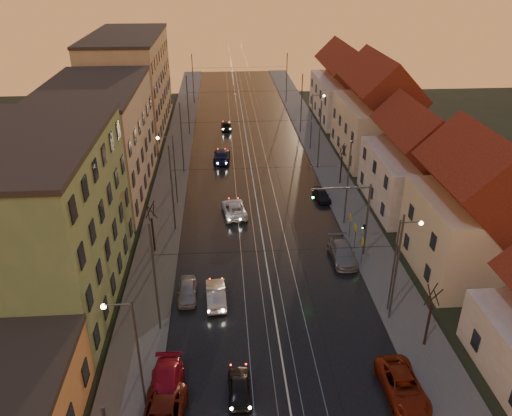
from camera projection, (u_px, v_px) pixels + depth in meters
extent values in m
cube|color=black|center=(251.00, 167.00, 64.93)|extent=(16.00, 120.00, 0.04)
cube|color=#4C4C4C|center=(174.00, 169.00, 64.27)|extent=(4.00, 120.00, 0.15)
cube|color=#4C4C4C|center=(327.00, 165.00, 65.53)|extent=(4.00, 120.00, 0.15)
cube|color=gray|center=(234.00, 167.00, 64.77)|extent=(0.06, 120.00, 0.03)
cube|color=gray|center=(245.00, 167.00, 64.86)|extent=(0.06, 120.00, 0.03)
cube|color=gray|center=(257.00, 167.00, 64.96)|extent=(0.06, 120.00, 0.03)
cube|color=gray|center=(268.00, 167.00, 65.05)|extent=(0.06, 120.00, 0.03)
cube|color=#5D8454|center=(41.00, 224.00, 37.77)|extent=(10.00, 18.00, 13.00)
cube|color=tan|center=(98.00, 142.00, 55.78)|extent=(10.00, 20.00, 12.00)
cube|color=#988662|center=(130.00, 84.00, 76.67)|extent=(10.00, 24.00, 14.00)
cube|color=beige|center=(469.00, 236.00, 42.19)|extent=(8.50, 10.00, 7.00)
pyramid|color=#561913|center=(482.00, 177.00, 39.74)|extent=(8.67, 10.20, 3.80)
cube|color=beige|center=(414.00, 180.00, 53.97)|extent=(9.00, 12.00, 6.00)
pyramid|color=#561913|center=(420.00, 139.00, 51.89)|extent=(9.18, 12.24, 3.20)
cube|color=beige|center=(376.00, 130.00, 66.97)|extent=(9.00, 14.00, 7.50)
pyramid|color=#561913|center=(380.00, 87.00, 64.36)|extent=(9.18, 14.28, 4.00)
cube|color=beige|center=(345.00, 99.00, 83.20)|extent=(9.00, 16.00, 6.50)
pyramid|color=#561913|center=(347.00, 68.00, 80.94)|extent=(9.18, 16.32, 3.50)
cylinder|color=#595B60|center=(155.00, 279.00, 34.79)|extent=(0.16, 0.16, 9.00)
cylinder|color=#595B60|center=(396.00, 270.00, 35.87)|extent=(0.16, 0.16, 9.00)
cylinder|color=#595B60|center=(172.00, 189.00, 48.13)|extent=(0.16, 0.16, 9.00)
cylinder|color=#595B60|center=(347.00, 184.00, 49.21)|extent=(0.16, 0.16, 9.00)
cylinder|color=#595B60|center=(182.00, 139.00, 61.47)|extent=(0.16, 0.16, 9.00)
cylinder|color=#595B60|center=(320.00, 135.00, 62.55)|extent=(0.16, 0.16, 9.00)
cylinder|color=#595B60|center=(188.00, 106.00, 74.80)|extent=(0.16, 0.16, 9.00)
cylinder|color=#595B60|center=(301.00, 104.00, 75.88)|extent=(0.16, 0.16, 9.00)
cylinder|color=#595B60|center=(193.00, 79.00, 90.81)|extent=(0.16, 0.16, 9.00)
cylinder|color=#595B60|center=(287.00, 78.00, 91.89)|extent=(0.16, 0.16, 9.00)
cylinder|color=#595B60|center=(139.00, 357.00, 28.78)|extent=(0.14, 0.14, 8.00)
cylinder|color=#595B60|center=(117.00, 305.00, 27.01)|extent=(1.60, 0.10, 0.10)
sphere|color=#FFD88C|center=(103.00, 307.00, 27.01)|extent=(0.32, 0.32, 0.32)
cylinder|color=#595B60|center=(394.00, 268.00, 37.00)|extent=(0.14, 0.14, 8.00)
cylinder|color=#595B60|center=(411.00, 222.00, 35.33)|extent=(1.60, 0.10, 0.10)
sphere|color=#FFD88C|center=(421.00, 223.00, 35.42)|extent=(0.32, 0.32, 0.32)
cylinder|color=#595B60|center=(175.00, 170.00, 53.68)|extent=(0.14, 0.14, 8.00)
cylinder|color=#595B60|center=(165.00, 137.00, 51.91)|extent=(1.60, 0.10, 0.10)
sphere|color=#FFD88C|center=(158.00, 138.00, 51.91)|extent=(0.32, 0.32, 0.32)
cylinder|color=#595B60|center=(311.00, 122.00, 69.01)|extent=(0.14, 0.14, 8.00)
cylinder|color=#595B60|center=(319.00, 95.00, 67.34)|extent=(1.60, 0.10, 0.10)
sphere|color=#FFD88C|center=(324.00, 96.00, 67.43)|extent=(0.32, 0.32, 0.32)
cylinder|color=#595B60|center=(367.00, 221.00, 44.31)|extent=(0.20, 0.20, 7.20)
cylinder|color=#595B60|center=(341.00, 188.00, 42.65)|extent=(5.20, 0.14, 0.14)
imported|color=black|center=(313.00, 195.00, 42.77)|extent=(0.15, 0.18, 0.90)
sphere|color=#19FF3F|center=(313.00, 197.00, 42.73)|extent=(0.20, 0.20, 0.20)
cylinder|color=black|center=(153.00, 235.00, 45.72)|extent=(0.18, 0.18, 3.50)
cylinder|color=black|center=(153.00, 210.00, 44.65)|extent=(0.37, 0.92, 1.61)
cylinder|color=black|center=(150.00, 210.00, 44.77)|extent=(0.91, 0.40, 1.61)
cylinder|color=black|center=(148.00, 211.00, 44.47)|extent=(0.37, 0.92, 1.61)
cylinder|color=black|center=(152.00, 212.00, 44.38)|extent=(0.84, 0.54, 1.62)
cylinder|color=black|center=(428.00, 326.00, 34.55)|extent=(0.18, 0.18, 3.50)
cylinder|color=black|center=(436.00, 295.00, 33.49)|extent=(0.37, 0.92, 1.61)
cylinder|color=black|center=(431.00, 294.00, 33.60)|extent=(0.91, 0.40, 1.61)
cylinder|color=black|center=(431.00, 297.00, 33.31)|extent=(0.37, 0.92, 1.61)
cylinder|color=black|center=(437.00, 298.00, 33.21)|extent=(0.84, 0.54, 1.62)
cylinder|color=black|center=(341.00, 171.00, 59.46)|extent=(0.18, 0.18, 3.50)
cylinder|color=black|center=(344.00, 150.00, 58.40)|extent=(0.37, 0.92, 1.61)
cylinder|color=black|center=(341.00, 150.00, 58.51)|extent=(0.91, 0.40, 1.61)
cylinder|color=black|center=(341.00, 151.00, 58.21)|extent=(0.37, 0.92, 1.61)
cylinder|color=black|center=(344.00, 151.00, 58.12)|extent=(0.84, 0.54, 1.62)
imported|color=black|center=(239.00, 387.00, 31.18)|extent=(1.44, 3.58, 1.22)
imported|color=#AAABB0|center=(216.00, 294.00, 39.50)|extent=(1.72, 4.34, 1.40)
imported|color=white|center=(234.00, 209.00, 52.87)|extent=(2.88, 5.19, 1.37)
imported|color=#161A42|center=(222.00, 155.00, 66.72)|extent=(2.39, 5.35, 1.52)
imported|color=black|center=(226.00, 125.00, 78.75)|extent=(1.60, 3.88, 1.31)
imported|color=#A41025|center=(166.00, 389.00, 30.89)|extent=(2.11, 5.05, 1.46)
imported|color=#A9A8AE|center=(187.00, 291.00, 40.04)|extent=(1.55, 3.75, 1.27)
imported|color=maroon|center=(403.00, 386.00, 31.12)|extent=(2.50, 5.11, 1.40)
imported|color=gray|center=(343.00, 252.00, 45.03)|extent=(2.07, 5.01, 1.45)
imported|color=black|center=(322.00, 195.00, 56.08)|extent=(1.86, 3.76, 1.23)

